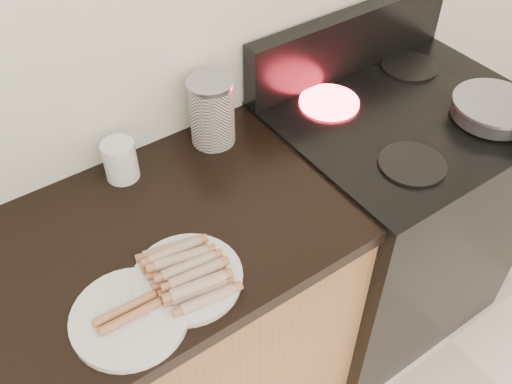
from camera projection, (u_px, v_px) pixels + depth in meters
wall_back at (92, 20)px, 1.28m from camera, size 4.00×0.04×2.60m
stove at (386, 217)px, 2.00m from camera, size 0.76×0.65×0.91m
stove_panel at (350, 41)px, 1.78m from camera, size 0.76×0.06×0.20m
burner_near_left at (412, 164)px, 1.51m from camera, size 0.18×0.18×0.01m
burner_near_right at (495, 119)px, 1.65m from camera, size 0.18×0.18×0.01m
burner_far_left at (329, 102)px, 1.71m from camera, size 0.18×0.18×0.01m
burner_far_right at (409, 67)px, 1.85m from camera, size 0.18×0.18×0.01m
frying_pan at (494, 109)px, 1.63m from camera, size 0.25×0.40×0.05m
main_plate at (188, 279)px, 1.25m from camera, size 0.26×0.26×0.02m
side_plate at (130, 317)px, 1.18m from camera, size 0.32×0.32×0.02m
hotdog_pile at (187, 271)px, 1.23m from camera, size 0.12×0.21×0.05m
plain_sausages at (128, 312)px, 1.17m from camera, size 0.13×0.05×0.02m
canister at (212, 112)px, 1.54m from camera, size 0.13×0.13×0.20m
mug at (120, 160)px, 1.46m from camera, size 0.11×0.11×0.11m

